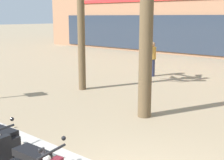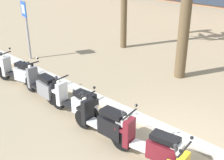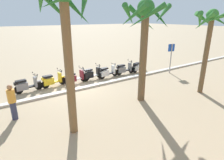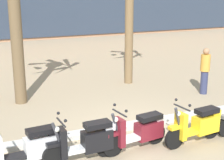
% 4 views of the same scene
% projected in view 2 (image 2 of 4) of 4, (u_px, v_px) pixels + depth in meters
% --- Properties ---
extents(ground_plane, '(200.00, 200.00, 0.00)m').
position_uv_depth(ground_plane, '(180.00, 149.00, 6.93)').
color(ground_plane, '#9E896B').
extents(curb_strip, '(60.00, 0.36, 0.12)m').
position_uv_depth(curb_strip, '(188.00, 140.00, 7.13)').
color(curb_strip, '#BCB7AD').
rests_on(curb_strip, ground).
extents(scooter_silver_mid_centre, '(1.75, 0.71, 1.17)m').
position_uv_depth(scooter_silver_mid_centre, '(19.00, 72.00, 10.04)').
color(scooter_silver_mid_centre, black).
rests_on(scooter_silver_mid_centre, ground).
extents(scooter_grey_second_in_line, '(1.76, 0.56, 1.17)m').
position_uv_depth(scooter_grey_second_in_line, '(42.00, 86.00, 9.05)').
color(scooter_grey_second_in_line, black).
rests_on(scooter_grey_second_in_line, ground).
extents(scooter_white_mid_front, '(1.80, 0.56, 1.04)m').
position_uv_depth(scooter_white_mid_front, '(77.00, 103.00, 8.04)').
color(scooter_white_mid_front, black).
rests_on(scooter_white_mid_front, ground).
extents(scooter_black_lead_nearest, '(1.74, 0.56, 1.17)m').
position_uv_depth(scooter_black_lead_nearest, '(104.00, 122.00, 7.12)').
color(scooter_black_lead_nearest, black).
rests_on(scooter_black_lead_nearest, ground).
extents(scooter_maroon_gap_after_mid, '(1.77, 0.61, 1.17)m').
position_uv_depth(scooter_maroon_gap_after_mid, '(152.00, 145.00, 6.32)').
color(scooter_maroon_gap_after_mid, black).
rests_on(scooter_maroon_gap_after_mid, ground).
extents(crossing_sign, '(0.59, 0.19, 2.40)m').
position_uv_depth(crossing_sign, '(26.00, 24.00, 11.96)').
color(crossing_sign, '#939399').
rests_on(crossing_sign, ground).
extents(pedestrian_window_shopping, '(0.34, 0.34, 1.69)m').
position_uv_depth(pedestrian_window_shopping, '(183.00, 17.00, 15.99)').
color(pedestrian_window_shopping, '#2D3351').
rests_on(pedestrian_window_shopping, ground).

